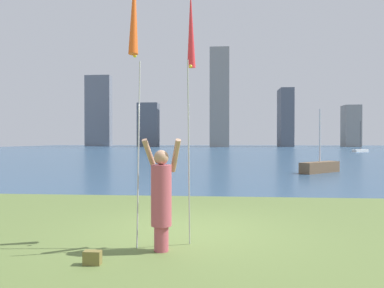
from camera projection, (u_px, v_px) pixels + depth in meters
name	position (u px, v px, depth m)	size (l,w,h in m)	color
ground	(216.00, 152.00, 58.10)	(120.00, 138.00, 0.12)	#5B7038
person	(161.00, 196.00, 5.95)	(0.69, 0.51, 1.89)	#B24C59
kite_flag_left	(134.00, 15.00, 5.88)	(0.16, 0.58, 4.82)	#B2B2B7
kite_flag_right	(191.00, 34.00, 6.55)	(0.16, 0.84, 4.65)	#B2B2B7
bag	(92.00, 258.00, 5.30)	(0.26, 0.13, 0.21)	olive
sailboat_1	(320.00, 167.00, 20.27)	(2.71, 2.57, 3.64)	brown
sailboat_5	(360.00, 150.00, 55.20)	(3.01, 2.48, 4.82)	white
skyline_tower_0	(99.00, 111.00, 108.28)	(7.71, 3.02, 21.49)	slate
skyline_tower_1	(148.00, 125.00, 101.43)	(5.86, 4.38, 12.40)	#565B66
skyline_tower_2	(219.00, 98.00, 100.21)	(5.35, 7.30, 27.35)	gray
skyline_tower_3	(285.00, 118.00, 100.75)	(3.67, 6.95, 16.38)	#565B66
skyline_tower_4	(351.00, 126.00, 100.28)	(4.41, 4.52, 11.68)	gray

